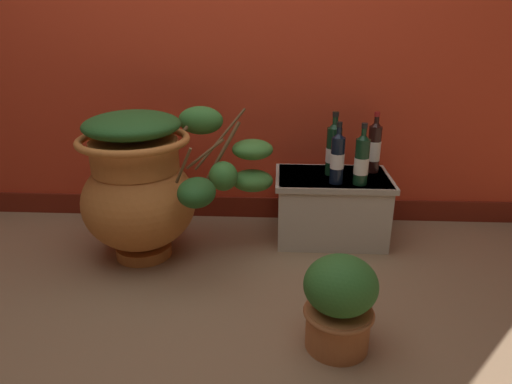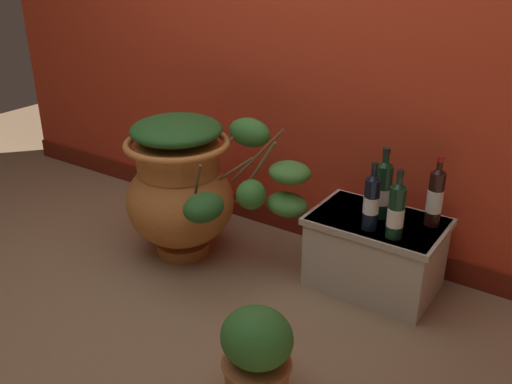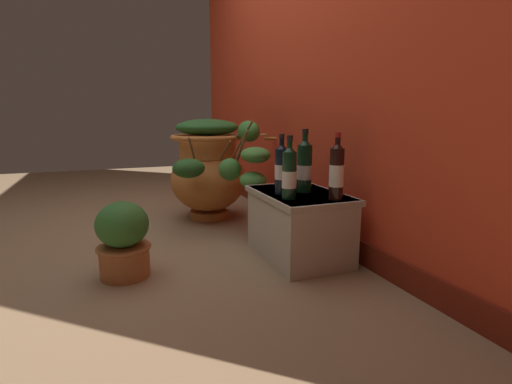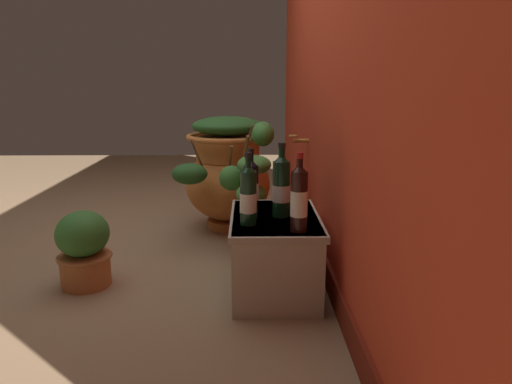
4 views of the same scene
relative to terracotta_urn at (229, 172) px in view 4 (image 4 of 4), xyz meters
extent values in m
plane|color=#896B4C|center=(0.32, -0.59, -0.39)|extent=(7.00, 7.00, 0.00)
cube|color=red|center=(0.32, 0.61, 0.91)|extent=(4.40, 0.20, 2.60)
cube|color=maroon|center=(0.32, 0.51, -0.33)|extent=(4.40, 0.02, 0.13)
cylinder|color=#B28433|center=(0.03, 0.46, 0.21)|extent=(0.02, 0.10, 0.02)
torus|color=#B28433|center=(0.03, 0.41, 0.24)|extent=(0.06, 0.06, 0.01)
cylinder|color=#C17033|center=(-0.04, -0.01, -0.36)|extent=(0.28, 0.28, 0.06)
ellipsoid|color=#C17033|center=(-0.04, -0.01, -0.09)|extent=(0.56, 0.56, 0.48)
cylinder|color=#C17033|center=(-0.04, -0.01, 0.15)|extent=(0.42, 0.42, 0.15)
torus|color=#C17033|center=(-0.04, -0.01, 0.22)|extent=(0.53, 0.53, 0.04)
cylinder|color=brown|center=(0.36, 0.10, 0.12)|extent=(0.21, 0.07, 0.34)
ellipsoid|color=#428438|center=(0.52, 0.14, -0.02)|extent=(0.21, 0.16, 0.11)
cylinder|color=brown|center=(0.36, 0.11, 0.20)|extent=(0.26, 0.09, 0.30)
ellipsoid|color=#428438|center=(0.52, 0.16, 0.14)|extent=(0.21, 0.18, 0.10)
cylinder|color=brown|center=(0.23, -0.18, 0.15)|extent=(0.10, 0.07, 0.18)
ellipsoid|color=#235623|center=(0.29, -0.22, 0.04)|extent=(0.17, 0.21, 0.13)
cylinder|color=brown|center=(0.30, 0.03, 0.15)|extent=(0.19, 0.03, 0.15)
ellipsoid|color=#387A33|center=(0.38, 0.03, 0.04)|extent=(0.14, 0.15, 0.15)
cylinder|color=brown|center=(0.21, 0.18, 0.27)|extent=(0.12, 0.11, 0.13)
ellipsoid|color=#387A33|center=(0.25, 0.21, 0.27)|extent=(0.23, 0.14, 0.14)
ellipsoid|color=#235623|center=(-0.04, -0.01, 0.29)|extent=(0.46, 0.46, 0.12)
cube|color=beige|center=(0.94, 0.25, -0.21)|extent=(0.58, 0.38, 0.36)
cube|color=#AEA592|center=(0.94, 0.25, -0.04)|extent=(0.61, 0.41, 0.03)
cylinder|color=black|center=(1.06, 0.13, 0.09)|extent=(0.07, 0.07, 0.23)
cone|color=black|center=(1.06, 0.13, 0.22)|extent=(0.07, 0.07, 0.04)
cylinder|color=black|center=(1.06, 0.13, 0.25)|extent=(0.03, 0.03, 0.08)
cylinder|color=black|center=(1.06, 0.13, 0.27)|extent=(0.03, 0.03, 0.02)
cylinder|color=white|center=(1.06, 0.13, 0.07)|extent=(0.07, 0.07, 0.08)
cylinder|color=black|center=(1.16, 0.34, 0.10)|extent=(0.07, 0.07, 0.25)
cone|color=black|center=(1.16, 0.34, 0.24)|extent=(0.07, 0.07, 0.04)
cylinder|color=black|center=(1.16, 0.34, 0.26)|extent=(0.03, 0.03, 0.08)
cylinder|color=maroon|center=(1.16, 0.34, 0.29)|extent=(0.03, 0.03, 0.02)
cylinder|color=white|center=(1.16, 0.34, 0.09)|extent=(0.07, 0.07, 0.11)
cylinder|color=black|center=(0.94, 0.28, 0.10)|extent=(0.08, 0.08, 0.25)
cone|color=black|center=(0.94, 0.28, 0.24)|extent=(0.08, 0.08, 0.04)
cylinder|color=black|center=(0.94, 0.28, 0.27)|extent=(0.03, 0.03, 0.08)
cylinder|color=black|center=(0.94, 0.28, 0.30)|extent=(0.03, 0.03, 0.02)
cylinder|color=silver|center=(0.94, 0.28, 0.08)|extent=(0.08, 0.08, 0.08)
cylinder|color=black|center=(0.95, 0.14, 0.09)|extent=(0.07, 0.07, 0.24)
cone|color=black|center=(0.95, 0.14, 0.22)|extent=(0.07, 0.07, 0.04)
cylinder|color=black|center=(0.95, 0.14, 0.25)|extent=(0.02, 0.02, 0.08)
cylinder|color=black|center=(0.95, 0.14, 0.28)|extent=(0.03, 0.03, 0.02)
cylinder|color=silver|center=(0.95, 0.14, 0.09)|extent=(0.07, 0.07, 0.08)
cylinder|color=#B26638|center=(0.88, -0.66, -0.31)|extent=(0.24, 0.24, 0.16)
torus|color=#A45D33|center=(0.88, -0.66, -0.24)|extent=(0.26, 0.26, 0.02)
ellipsoid|color=#2D6628|center=(0.88, -0.66, -0.13)|extent=(0.27, 0.25, 0.22)
camera|label=1|loc=(0.65, -2.06, 0.76)|focal=31.76mm
camera|label=2|loc=(1.77, -1.99, 1.16)|focal=39.73mm
camera|label=3|loc=(2.76, -0.70, 0.38)|focal=27.05mm
camera|label=4|loc=(3.01, 0.13, 0.58)|focal=32.97mm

